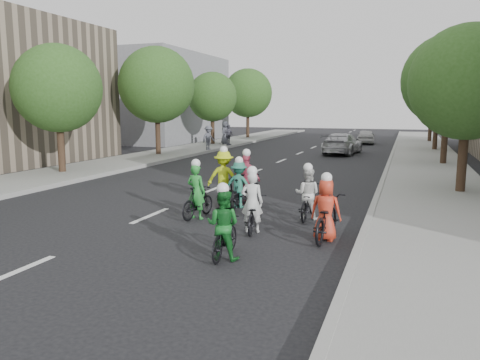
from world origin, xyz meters
The scene contains 27 objects.
ground centered at (0.00, 0.00, 0.00)m, with size 120.00×120.00×0.00m, color black.
sidewalk_left centered at (-8.00, 10.00, 0.07)m, with size 4.00×80.00×0.15m, color gray.
curb_left centered at (-6.05, 10.00, 0.09)m, with size 0.18×80.00×0.18m, color #999993.
sidewalk_right centered at (8.00, 10.00, 0.07)m, with size 4.00×80.00×0.15m, color gray.
curb_right centered at (6.05, 10.00, 0.09)m, with size 0.18×80.00×0.18m, color #999993.
bldg_sw centered at (-16.00, 28.00, 4.00)m, with size 10.00×14.00×8.00m, color slate.
tree_l_2 centered at (-8.20, 6.00, 3.96)m, with size 4.00×4.00×5.97m.
tree_l_3 centered at (-8.20, 15.00, 4.52)m, with size 4.80×4.80×6.93m.
tree_l_4 centered at (-8.20, 24.00, 3.96)m, with size 4.00×4.00×5.97m.
tree_l_5 centered at (-8.20, 33.00, 4.52)m, with size 4.80×4.80×6.93m.
tree_r_0 centered at (8.80, 6.60, 3.96)m, with size 4.00×4.00×5.97m.
tree_r_1 centered at (8.80, 15.60, 4.52)m, with size 4.80×4.80×6.93m.
tree_r_2 centered at (8.80, 24.60, 3.96)m, with size 4.00×4.00×5.97m.
tree_r_3 centered at (8.80, 33.60, 4.52)m, with size 4.80×4.80×6.93m.
cyclist_0 centered at (3.33, -0.61, 0.54)m, with size 0.84×1.71×1.68m.
cyclist_1 centered at (3.44, -2.86, 0.60)m, with size 0.73×1.51×1.61m.
cyclist_2 centered at (1.36, 2.42, 0.70)m, with size 1.19×1.81×1.88m.
cyclist_3 centered at (2.11, 2.52, 0.66)m, with size 1.03×1.76×1.81m.
cyclist_4 centered at (5.20, -0.74, 0.58)m, with size 0.80×2.00×1.63m.
cyclist_5 centered at (1.41, 0.21, 0.59)m, with size 0.67×1.57×1.70m.
cyclist_6 centered at (4.36, 1.22, 0.57)m, with size 0.71×1.82×1.59m.
cyclist_7 centered at (2.04, 2.00, 0.62)m, with size 0.97×1.56×1.61m.
follow_car_lead centered at (2.82, 20.34, 0.71)m, with size 1.98×4.87×1.41m, color #AFB0B4.
follow_car_trail centered at (3.54, 30.12, 0.62)m, with size 1.46×3.63×1.24m, color silver.
spectator_0 centered at (-6.30, 18.77, 1.00)m, with size 1.09×0.63×1.69m, color #545662.
spectator_1 centered at (-6.33, 22.74, 0.98)m, with size 0.97×0.40×1.66m, color #535260.
spectator_2 centered at (-7.14, 24.05, 1.08)m, with size 0.91×0.59×1.87m, color #494A55.
Camera 1 is at (6.92, -11.59, 3.11)m, focal length 35.00 mm.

